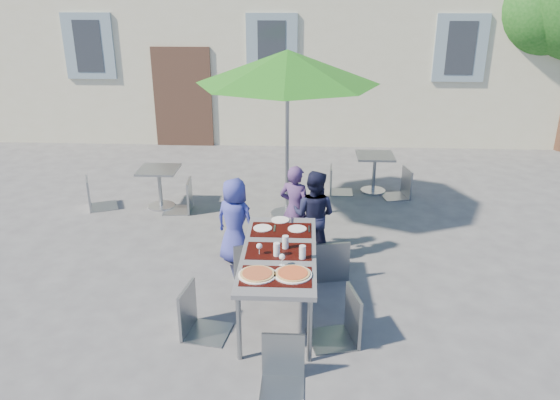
# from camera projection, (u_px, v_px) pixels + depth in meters

# --- Properties ---
(ground) EXTENTS (90.00, 90.00, 0.00)m
(ground) POSITION_uv_depth(u_px,v_px,m) (226.00, 346.00, 5.55)
(ground) COLOR #49494B
(ground) RESTS_ON ground
(dining_table) EXTENTS (0.80, 1.85, 0.76)m
(dining_table) POSITION_uv_depth(u_px,v_px,m) (279.00, 256.00, 5.90)
(dining_table) COLOR #47474C
(dining_table) RESTS_ON ground
(pizza_near_left) EXTENTS (0.38, 0.38, 0.03)m
(pizza_near_left) POSITION_uv_depth(u_px,v_px,m) (257.00, 274.00, 5.38)
(pizza_near_left) COLOR white
(pizza_near_left) RESTS_ON dining_table
(pizza_near_right) EXTENTS (0.38, 0.38, 0.03)m
(pizza_near_right) POSITION_uv_depth(u_px,v_px,m) (293.00, 274.00, 5.38)
(pizza_near_right) COLOR white
(pizza_near_right) RESTS_ON dining_table
(glassware) EXTENTS (0.53, 0.46, 0.15)m
(glassware) POSITION_uv_depth(u_px,v_px,m) (285.00, 249.00, 5.76)
(glassware) COLOR silver
(glassware) RESTS_ON dining_table
(place_settings) EXTENTS (0.67, 0.47, 0.01)m
(place_settings) POSITION_uv_depth(u_px,v_px,m) (280.00, 225.00, 6.49)
(place_settings) COLOR white
(place_settings) RESTS_ON dining_table
(child_0) EXTENTS (0.66, 0.57, 1.15)m
(child_0) POSITION_uv_depth(u_px,v_px,m) (235.00, 221.00, 7.08)
(child_0) COLOR #383D9A
(child_0) RESTS_ON ground
(child_1) EXTENTS (0.53, 0.45, 1.24)m
(child_1) POSITION_uv_depth(u_px,v_px,m) (295.00, 209.00, 7.33)
(child_1) COLOR #4C3165
(child_1) RESTS_ON ground
(child_2) EXTENTS (0.68, 0.53, 1.23)m
(child_2) POSITION_uv_depth(u_px,v_px,m) (314.00, 215.00, 7.15)
(child_2) COLOR #171933
(child_2) RESTS_ON ground
(chair_0) EXTENTS (0.49, 0.49, 0.89)m
(chair_0) POSITION_uv_depth(u_px,v_px,m) (248.00, 238.00, 6.74)
(chair_0) COLOR gray
(chair_0) RESTS_ON ground
(chair_1) EXTENTS (0.50, 0.51, 1.06)m
(chair_1) POSITION_uv_depth(u_px,v_px,m) (290.00, 220.00, 6.97)
(chair_1) COLOR gray
(chair_1) RESTS_ON ground
(chair_2) EXTENTS (0.52, 0.52, 1.00)m
(chair_2) POSITION_uv_depth(u_px,v_px,m) (331.00, 235.00, 6.65)
(chair_2) COLOR gray
(chair_2) RESTS_ON ground
(chair_3) EXTENTS (0.51, 0.51, 1.00)m
(chair_3) POSITION_uv_depth(u_px,v_px,m) (195.00, 283.00, 5.56)
(chair_3) COLOR gray
(chair_3) RESTS_ON ground
(chair_4) EXTENTS (0.56, 0.55, 1.03)m
(chair_4) POSITION_uv_depth(u_px,v_px,m) (345.00, 288.00, 5.44)
(chair_4) COLOR gray
(chair_4) RESTS_ON ground
(chair_5) EXTENTS (0.40, 0.40, 0.90)m
(chair_5) POSITION_uv_depth(u_px,v_px,m) (283.00, 336.00, 4.84)
(chair_5) COLOR gray
(chair_5) RESTS_ON ground
(patio_umbrella) EXTENTS (2.66, 2.66, 2.59)m
(patio_umbrella) POSITION_uv_depth(u_px,v_px,m) (288.00, 68.00, 7.75)
(patio_umbrella) COLOR #B4B6BD
(patio_umbrella) RESTS_ON ground
(cafe_table_0) EXTENTS (0.62, 0.62, 0.67)m
(cafe_table_0) POSITION_uv_depth(u_px,v_px,m) (160.00, 183.00, 8.90)
(cafe_table_0) COLOR #B4B6BD
(cafe_table_0) RESTS_ON ground
(bg_chair_l_0) EXTENTS (0.58, 0.57, 0.99)m
(bg_chair_l_0) POSITION_uv_depth(u_px,v_px,m) (93.00, 174.00, 8.81)
(bg_chair_l_0) COLOR gray
(bg_chair_l_0) RESTS_ON ground
(bg_chair_r_0) EXTENTS (0.47, 0.47, 0.99)m
(bg_chair_r_0) POSITION_uv_depth(u_px,v_px,m) (182.00, 177.00, 8.69)
(bg_chair_r_0) COLOR #92989D
(bg_chair_r_0) RESTS_ON ground
(cafe_table_1) EXTENTS (0.64, 0.64, 0.69)m
(cafe_table_1) POSITION_uv_depth(u_px,v_px,m) (374.00, 168.00, 9.56)
(cafe_table_1) COLOR #B4B6BD
(cafe_table_1) RESTS_ON ground
(bg_chair_l_1) EXTENTS (0.41, 0.40, 0.90)m
(bg_chair_l_1) POSITION_uv_depth(u_px,v_px,m) (337.00, 164.00, 9.50)
(bg_chair_l_1) COLOR gray
(bg_chair_l_1) RESTS_ON ground
(bg_chair_r_1) EXTENTS (0.51, 0.50, 0.95)m
(bg_chair_r_1) POSITION_uv_depth(u_px,v_px,m) (403.00, 166.00, 9.30)
(bg_chair_r_1) COLOR gray
(bg_chair_r_1) RESTS_ON ground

